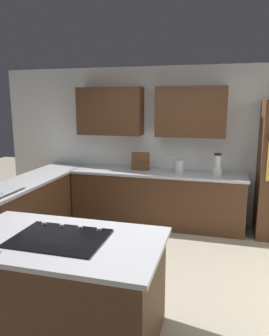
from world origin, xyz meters
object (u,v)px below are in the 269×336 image
blender (217,166)px  kettle (179,166)px  cooktop (59,238)px  spice_rack (140,161)px

blender → kettle: 0.60m
cooktop → blender: size_ratio=2.22×
cooktop → kettle: (-0.62, -2.80, 0.10)m
cooktop → spice_rack: bearing=-89.5°
blender → spice_rack: blender is taller
kettle → cooktop: bearing=77.4°
cooktop → blender: blender is taller
cooktop → kettle: 2.87m
cooktop → spice_rack: spice_rack is taller
blender → spice_rack: bearing=-3.6°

